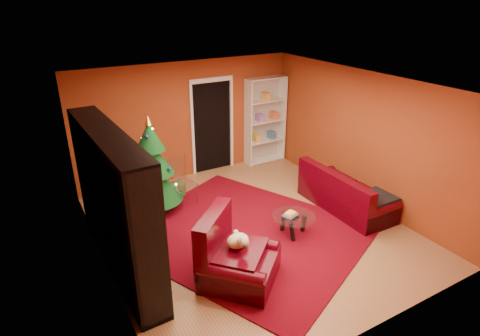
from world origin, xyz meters
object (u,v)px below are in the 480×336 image
gift_box_green (177,189)px  rug (245,234)px  sofa (347,189)px  acrylic_chair (183,185)px  gift_box_red (165,179)px  christmas_tree (152,166)px  coffee_table (293,225)px  dog (238,241)px  media_unit (115,204)px  white_bookshelf (265,121)px  armchair (240,256)px  gift_box_teal (143,188)px

gift_box_green → rug: bearing=-76.0°
sofa → acrylic_chair: (-2.71, 1.71, 0.02)m
gift_box_red → christmas_tree: bearing=-118.0°
christmas_tree → gift_box_red: (0.56, 1.05, -0.83)m
sofa → coffee_table: 1.52m
dog → sofa: bearing=-27.4°
sofa → media_unit: bearing=86.0°
rug → coffee_table: size_ratio=5.08×
gift_box_red → coffee_table: 3.34m
sofa → acrylic_chair: size_ratio=2.21×
dog → acrylic_chair: 2.51m
gift_box_red → dog: dog is taller
white_bookshelf → armchair: size_ratio=1.95×
rug → acrylic_chair: size_ratio=4.35×
gift_box_green → armchair: bearing=-93.6°
white_bookshelf → acrylic_chair: (-2.64, -1.11, -0.61)m
sofa → acrylic_chair: bearing=58.1°
gift_box_red → coffee_table: size_ratio=0.26×
christmas_tree → armchair: bearing=-81.8°
gift_box_red → rug: bearing=-79.4°
christmas_tree → armchair: (0.38, -2.64, -0.50)m
media_unit → gift_box_green: (1.60, 1.82, -0.97)m
media_unit → acrylic_chair: bearing=38.8°
armchair → sofa: bearing=-26.1°
white_bookshelf → coffee_table: white_bookshelf is taller
media_unit → christmas_tree: 1.80m
gift_box_teal → sofa: 4.18m
white_bookshelf → coffee_table: bearing=-115.2°
media_unit → sofa: bearing=-6.7°
dog → gift_box_red: bearing=44.7°
media_unit → gift_box_red: 3.15m
rug → gift_box_teal: size_ratio=14.31×
dog → acrylic_chair: (0.17, 2.49, -0.20)m
rug → armchair: armchair is taller
gift_box_teal → coffee_table: (1.79, -2.84, 0.06)m
rug → sofa: size_ratio=1.97×
christmas_tree → coffee_table: (1.78, -2.06, -0.73)m
gift_box_green → coffee_table: 2.70m
gift_box_red → armchair: 3.72m
gift_box_green → gift_box_red: size_ratio=1.43×
rug → dog: (-0.68, -0.95, 0.63)m
white_bookshelf → acrylic_chair: bearing=-157.8°
christmas_tree → sofa: bearing=-28.8°
gift_box_green → white_bookshelf: bearing=14.5°
christmas_tree → gift_box_red: christmas_tree is taller
gift_box_red → sofa: (2.70, -2.85, 0.32)m
gift_box_teal → gift_box_red: (0.57, 0.27, -0.04)m
white_bookshelf → acrylic_chair: 2.93m
rug → media_unit: size_ratio=1.33×
media_unit → dog: media_unit is taller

